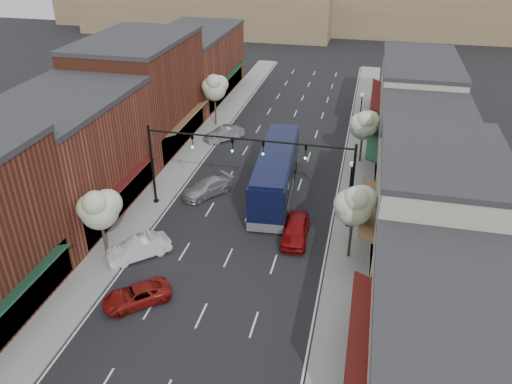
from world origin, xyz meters
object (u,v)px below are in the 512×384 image
Objects in this scene: tree_left_far at (215,87)px; lamp_post_near at (351,178)px; parked_car_b at (138,248)px; parked_car_e at (224,134)px; red_hatchback at (296,230)px; tree_right_far at (364,124)px; tree_left_near at (99,208)px; signal_mast_left at (179,156)px; lamp_post_far at (361,106)px; signal_mast_right at (321,171)px; parked_car_c at (207,188)px; parked_car_a at (137,295)px; coach_bus at (276,172)px; tree_right_near at (355,204)px.

lamp_post_near is at bearing -43.89° from tree_left_far.
parked_car_b is 1.03× the size of parked_car_e.
parked_car_e is at bearing 119.51° from red_hatchback.
tree_right_far reaches higher than red_hatchback.
tree_left_near is at bearing -112.63° from parked_car_b.
tree_right_far is at bearing 40.54° from signal_mast_left.
lamp_post_far is at bearing 60.22° from tree_left_near.
tree_left_far is (-13.87, 17.95, -0.02)m from signal_mast_right.
lamp_post_near is (16.05, -15.44, -1.60)m from tree_left_far.
signal_mast_right is 18.89m from parked_car_e.
signal_mast_right is 1.74× the size of parked_car_c.
lamp_post_far is at bearing 118.98° from parked_car_a.
tree_right_far is 1.22× the size of parked_car_b.
parked_car_e is at bearing 122.56° from coach_bus.
parked_car_b is at bearing -48.28° from parked_car_e.
parked_car_c reaches higher than parked_car_a.
parked_car_e is at bearing -157.53° from lamp_post_far.
lamp_post_near is at bearing 10.56° from signal_mast_left.
signal_mast_left is 18.14m from tree_left_far.
tree_left_far reaches higher than red_hatchback.
lamp_post_near reaches higher than parked_car_a.
signal_mast_right is 1.89× the size of parked_car_e.
tree_right_far is 0.41× the size of coach_bus.
red_hatchback is at bearing -124.76° from lamp_post_near.
tree_right_near is 10.81m from coach_bus.
signal_mast_right is at bearing 78.71° from parked_car_b.
tree_left_far is 1.38× the size of lamp_post_near.
coach_bus is (-6.89, 7.99, -2.38)m from tree_right_near.
parked_car_e is (-10.46, 16.81, -0.08)m from red_hatchback.
signal_mast_right is 20.19m from lamp_post_far.
parked_car_c is at bearing -75.57° from tree_left_far.
lamp_post_far is (13.42, 20.00, -1.62)m from signal_mast_left.
parked_car_a is 0.98× the size of parked_car_e.
signal_mast_left is 24.14m from lamp_post_far.
tree_right_far is 1.22× the size of lamp_post_far.
coach_bus is at bearing 136.61° from signal_mast_right.
coach_bus is 12.89m from parked_car_e.
tree_left_near reaches higher than lamp_post_near.
signal_mast_left reaches higher than tree_right_far.
parked_car_a is (-12.60, -7.74, -3.86)m from tree_right_near.
red_hatchback is (-3.54, -22.60, -2.21)m from lamp_post_far.
tree_left_near reaches higher than parked_car_e.
lamp_post_far is at bearing 90.00° from lamp_post_near.
signal_mast_left is 4.80m from parked_car_c.
lamp_post_far is at bearing 64.19° from parked_car_e.
signal_mast_right is 1.84× the size of parked_car_b.
signal_mast_left is at bearing -169.44° from lamp_post_near.
red_hatchback is (-1.36, -2.59, -3.82)m from signal_mast_right.
tree_right_far reaches higher than lamp_post_far.
tree_left_far is 1.44× the size of parked_car_a.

